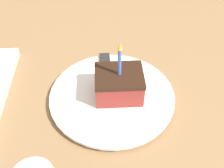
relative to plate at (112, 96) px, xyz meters
name	(u,v)px	position (x,y,z in m)	size (l,w,h in m)	color
ground_plane	(115,103)	(-0.01, 0.01, -0.03)	(2.40, 2.40, 0.04)	olive
plate	(112,96)	(0.00, 0.00, 0.00)	(0.26, 0.26, 0.02)	white
cake_slice	(119,84)	(0.00, 0.01, 0.04)	(0.08, 0.09, 0.13)	#99332D
fork	(106,73)	(-0.06, -0.01, 0.01)	(0.16, 0.03, 0.00)	#262626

